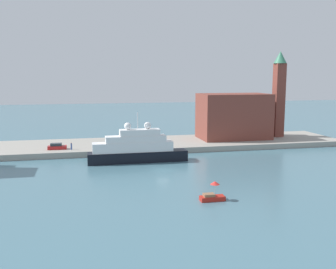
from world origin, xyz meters
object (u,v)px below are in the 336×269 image
Objects in this scene: person_figure at (71,146)px; parked_car at (57,147)px; large_yacht at (136,149)px; mooring_bollard at (143,147)px; small_motorboat at (212,195)px; harbor_building at (234,116)px; bell_tower at (279,91)px.

parked_car is at bearing 159.55° from person_figure.
mooring_bollard is at bearing 72.42° from large_yacht.
small_motorboat is 48.79m from parked_car.
harbor_building reaches higher than small_motorboat.
harbor_building is at bearing -178.40° from bell_tower.
harbor_building is 30.01m from mooring_bollard.
person_figure is at bearing 174.38° from mooring_bollard.
harbor_building reaches higher than mooring_bollard.
parked_car is at bearing 121.83° from small_motorboat.
bell_tower is at bearing 52.71° from small_motorboat.
harbor_building is 10.96× the size of person_figure.
small_motorboat is 2.17× the size of person_figure.
large_yacht reaches higher than parked_car.
large_yacht is at bearing -33.69° from parked_car.
harbor_building is at bearing 19.01° from mooring_bollard.
mooring_bollard is (-41.83, -9.97, -13.00)m from bell_tower.
mooring_bollard is at bearing 97.35° from small_motorboat.
small_motorboat is 5.45× the size of mooring_bollard.
large_yacht is at bearing -36.39° from person_figure.
bell_tower is 35.06× the size of mooring_bollard.
person_figure is (-59.12, -8.27, -12.53)m from bell_tower.
large_yacht is 5.79× the size of small_motorboat.
parked_car reaches higher than mooring_bollard.
small_motorboat is at bearing -115.43° from harbor_building.
person_figure reaches higher than parked_car.
mooring_bollard is at bearing -166.60° from bell_tower.
person_figure is 2.52× the size of mooring_bollard.
large_yacht is 31.54× the size of mooring_bollard.
harbor_building is (30.63, 18.53, 4.77)m from large_yacht.
harbor_building is 46.11m from person_figure.
bell_tower reaches higher than small_motorboat.
large_yacht is at bearing -107.58° from mooring_bollard.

